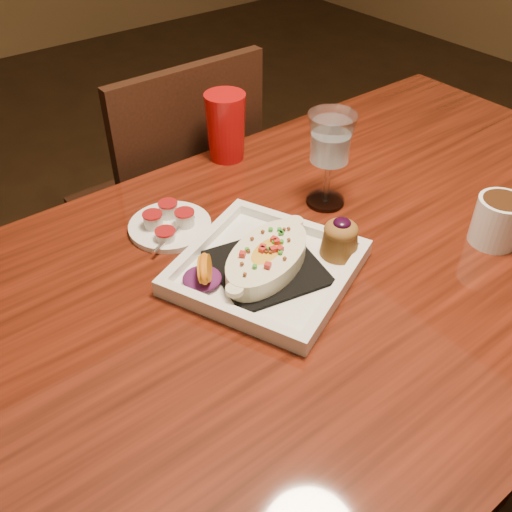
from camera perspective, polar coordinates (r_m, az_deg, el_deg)
floor at (r=1.62m, az=6.17°, el=-20.45°), size 7.00×7.00×0.00m
table at (r=1.11m, az=8.48°, el=-3.11°), size 1.50×0.90×0.75m
chair_far at (r=1.59m, az=-8.17°, el=5.11°), size 0.42×0.42×0.93m
plate at (r=0.96m, az=1.86°, el=-0.49°), size 0.36×0.36×0.08m
coffee_mug at (r=1.11m, az=23.13°, el=3.47°), size 0.12×0.09×0.09m
goblet at (r=1.09m, az=7.45°, el=11.08°), size 0.09×0.09×0.19m
saucer at (r=1.08m, az=-8.63°, el=3.21°), size 0.16×0.16×0.11m
creamer_loose at (r=1.04m, az=-9.02°, el=1.90°), size 0.04×0.04×0.03m
red_tumbler at (r=1.27m, az=-3.04°, el=12.77°), size 0.09×0.09×0.15m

